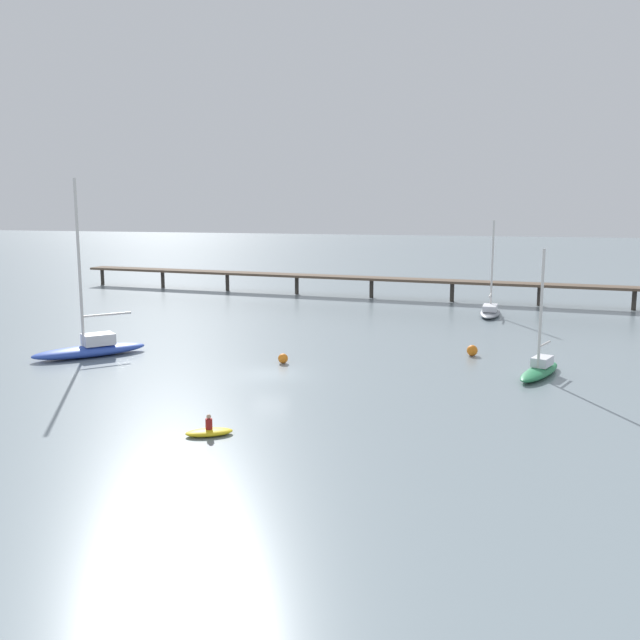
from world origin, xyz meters
TOP-DOWN VIEW (x-y plane):
  - ground_plane at (0.00, 0.00)m, footprint 400.00×400.00m
  - pier at (19.21, 38.66)m, footprint 82.17×11.53m
  - sailboat_blue at (-15.37, 2.03)m, footprint 7.76×7.98m
  - sailboat_green at (18.27, 3.93)m, footprint 3.75×6.62m
  - sailboat_gray at (14.59, 29.92)m, footprint 2.36×7.54m
  - dinghy_yellow at (0.98, -13.31)m, footprint 2.68×2.12m
  - mooring_buoy_outer at (13.49, 9.45)m, footprint 0.85×0.85m
  - mooring_buoy_near at (-0.12, 3.34)m, footprint 0.75×0.75m

SIDE VIEW (x-z plane):
  - ground_plane at x=0.00m, z-range 0.00..0.00m
  - dinghy_yellow at x=0.98m, z-range -0.35..0.79m
  - mooring_buoy_near at x=-0.12m, z-range 0.00..0.75m
  - mooring_buoy_outer at x=13.49m, z-range 0.00..0.85m
  - sailboat_gray at x=14.59m, z-range -4.38..5.58m
  - sailboat_green at x=18.27m, z-range -3.81..5.03m
  - sailboat_blue at x=-15.37m, z-range -6.06..7.62m
  - pier at x=19.21m, z-range -0.03..7.48m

